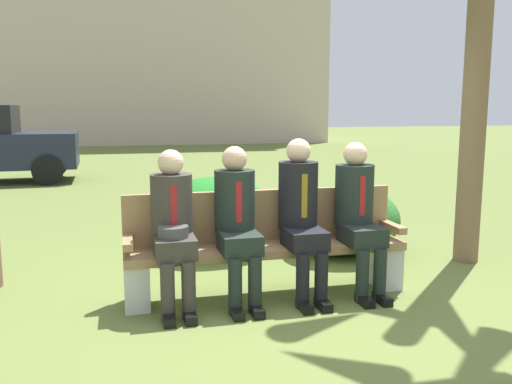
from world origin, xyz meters
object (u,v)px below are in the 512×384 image
Objects in this scene: shrub_near_bench at (215,214)px; shrub_mid_lawn at (345,220)px; seated_man_leftmost at (173,221)px; seated_man_rightmost at (358,209)px; seated_man_centerright at (301,210)px; seated_man_centerleft at (237,216)px; building_backdrop at (165,15)px; park_bench at (265,244)px.

shrub_near_bench is 1.46m from shrub_mid_lawn.
seated_man_leftmost is 1.61m from seated_man_rightmost.
seated_man_centerright is 1.11× the size of shrub_mid_lawn.
building_backdrop is at bearing 86.49° from seated_man_centerleft.
shrub_near_bench is (-0.46, 1.65, -0.33)m from seated_man_centerright.
shrub_near_bench is 22.44m from building_backdrop.
seated_man_centerleft is at bearing -141.32° from shrub_mid_lawn.
seated_man_centerleft reaches higher than seated_man_leftmost.
seated_man_centerright is at bearing 0.53° from seated_man_centerleft.
seated_man_rightmost is 0.97× the size of shrub_near_bench.
seated_man_rightmost is at bearing 0.08° from seated_man_centerleft.
seated_man_rightmost is (1.08, 0.00, 0.01)m from seated_man_centerleft.
building_backdrop reaches higher than park_bench.
seated_man_centerright is 23.94m from building_backdrop.
seated_man_rightmost is 1.31m from shrub_mid_lawn.
park_bench reaches higher than shrub_mid_lawn.
building_backdrop is at bearing 87.16° from park_bench.
building_backdrop reaches higher than seated_man_rightmost.
seated_man_centerright is 1.03× the size of seated_man_rightmost.
building_backdrop is (1.15, 23.19, 5.69)m from park_bench.
seated_man_centerright is 1.74m from shrub_near_bench.
seated_man_rightmost reaches higher than seated_man_leftmost.
seated_man_rightmost is 0.09× the size of building_backdrop.
park_bench is at bearing 155.86° from seated_man_centerright.
park_bench is 0.87m from seated_man_rightmost.
building_backdrop reaches higher than seated_man_centerleft.
seated_man_leftmost is at bearing -179.17° from seated_man_centerleft.
seated_man_rightmost reaches higher than seated_man_centerleft.
shrub_mid_lawn is at bearing -89.84° from building_backdrop.
seated_man_centerright reaches higher than seated_man_leftmost.
building_backdrop is (-0.06, 22.13, 5.75)m from shrub_mid_lawn.
seated_man_leftmost is 1.08m from seated_man_centerright.
seated_man_centerright reaches higher than seated_man_centerleft.
seated_man_centerleft is 0.96× the size of seated_man_centerright.
seated_man_centerleft is 0.09× the size of building_backdrop.
park_bench is 0.42m from seated_man_centerleft.
seated_man_centerright is at bearing 0.68° from seated_man_leftmost.
seated_man_rightmost is 1.95m from shrub_near_bench.
shrub_mid_lawn is (2.01, 1.20, -0.33)m from seated_man_leftmost.
shrub_near_bench is (0.63, 1.66, -0.29)m from seated_man_leftmost.
building_backdrop is (0.35, 23.32, 5.40)m from seated_man_rightmost.
seated_man_centerright is 0.09× the size of building_backdrop.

